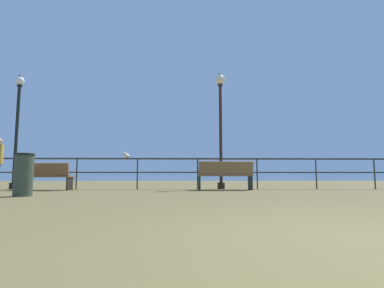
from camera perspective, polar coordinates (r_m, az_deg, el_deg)
The scene contains 7 objects.
pier_railing at distance 10.46m, azimuth 6.67°, elevation -4.17°, with size 18.44×0.05×1.06m.
bench_far_left at distance 10.62m, azimuth -26.07°, elevation -5.23°, with size 1.72×0.72×0.85m.
bench_near_left at distance 9.74m, azimuth 6.29°, elevation -5.62°, with size 1.76×0.74×0.90m.
lamppost_left at distance 12.16m, azimuth -30.06°, elevation 3.41°, with size 0.30×0.30×4.04m.
lamppost_center at distance 10.81m, azimuth 5.38°, elevation 5.20°, with size 0.35×0.35×4.16m.
seagull_on_rail at distance 10.54m, azimuth -12.21°, elevation -2.11°, with size 0.24×0.40×0.19m.
trash_bin at distance 7.56m, azimuth -29.13°, elevation -5.06°, with size 0.41×0.41×0.93m.
Camera 1 is at (-1.47, -1.61, 0.42)m, focal length 28.32 mm.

